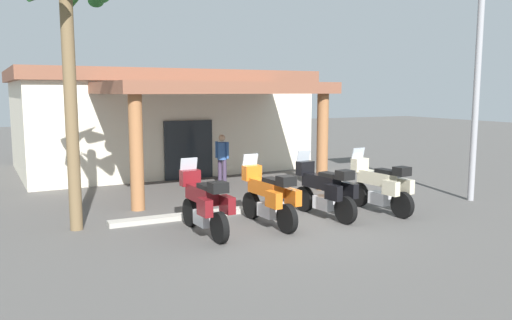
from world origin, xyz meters
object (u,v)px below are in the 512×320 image
object	(u,v)px
motel_building	(160,118)
motorcycle_black	(325,190)
roadside_sign	(480,28)
motorcycle_cream	(380,186)
motorcycle_orange	(269,196)
pedestrian	(222,155)
palm_tree_roadside	(67,18)
motorcycle_maroon	(204,203)

from	to	relation	value
motel_building	motorcycle_black	size ratio (longest dim) A/B	5.31
motel_building	roadside_sign	world-z (taller)	roadside_sign
motorcycle_cream	roadside_sign	xyz separation A→B (m)	(3.31, 0.01, 4.17)
motorcycle_orange	motorcycle_black	size ratio (longest dim) A/B	1.00
motorcycle_orange	pedestrian	distance (m)	5.70
motorcycle_cream	pedestrian	xyz separation A→B (m)	(-2.11, 5.65, 0.27)
pedestrian	palm_tree_roadside	size ratio (longest dim) A/B	0.28
motorcycle_cream	roadside_sign	size ratio (longest dim) A/B	0.30
motorcycle_maroon	palm_tree_roadside	world-z (taller)	palm_tree_roadside
motorcycle_orange	roadside_sign	xyz separation A→B (m)	(6.54, -0.05, 4.17)
motel_building	motorcycle_cream	bearing A→B (deg)	-76.62
palm_tree_roadside	roadside_sign	distance (m)	10.75
motorcycle_black	palm_tree_roadside	distance (m)	7.11
motel_building	pedestrian	bearing A→B (deg)	-82.33
pedestrian	motorcycle_cream	bearing A→B (deg)	-105.20
motorcycle_orange	motorcycle_cream	world-z (taller)	same
motel_building	pedestrian	size ratio (longest dim) A/B	6.99
palm_tree_roadside	motorcycle_black	bearing A→B (deg)	-14.47
motel_building	roadside_sign	bearing A→B (deg)	-61.26
roadside_sign	motorcycle_black	bearing A→B (deg)	178.32
motorcycle_orange	pedestrian	bearing A→B (deg)	-16.42
palm_tree_roadside	motel_building	bearing A→B (deg)	63.31
motorcycle_orange	palm_tree_roadside	xyz separation A→B (m)	(-4.09, 1.56, 3.98)
motorcycle_black	palm_tree_roadside	bearing A→B (deg)	67.81
motorcycle_maroon	roadside_sign	world-z (taller)	roadside_sign
motel_building	motorcycle_cream	world-z (taller)	motel_building
motorcycle_orange	motorcycle_cream	distance (m)	3.23
motel_building	motorcycle_orange	size ratio (longest dim) A/B	5.30
motorcycle_orange	motorcycle_maroon	bearing A→B (deg)	86.42
motorcycle_black	roadside_sign	xyz separation A→B (m)	(4.93, -0.14, 4.17)
motorcycle_black	motorcycle_orange	bearing A→B (deg)	85.55
palm_tree_roadside	pedestrian	bearing A→B (deg)	37.74
motorcycle_maroon	motorcycle_black	world-z (taller)	same
pedestrian	motorcycle_black	bearing A→B (deg)	-120.50
motorcycle_orange	roadside_sign	world-z (taller)	roadside_sign
motorcycle_cream	roadside_sign	bearing A→B (deg)	-96.04
motorcycle_maroon	pedestrian	size ratio (longest dim) A/B	1.32
motorcycle_orange	pedestrian	world-z (taller)	pedestrian
roadside_sign	motorcycle_cream	bearing A→B (deg)	-179.82
motorcycle_black	motorcycle_cream	bearing A→B (deg)	-103.22
motel_building	motorcycle_orange	bearing A→B (deg)	-94.16
motorcycle_orange	motorcycle_cream	xyz separation A→B (m)	(3.22, -0.06, 0.00)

